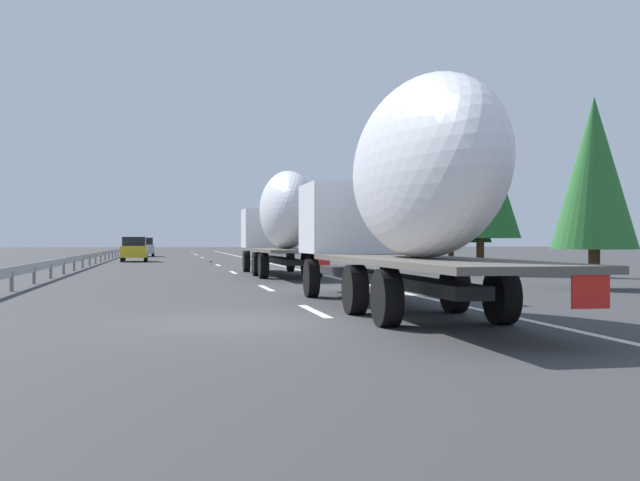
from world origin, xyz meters
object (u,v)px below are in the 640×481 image
car_silver_hatch (145,247)px  road_sign (282,230)px  truck_trailing (405,189)px  car_yellow_coupe (134,249)px  truck_lead (282,219)px

car_silver_hatch → road_sign: size_ratio=1.31×
truck_trailing → car_silver_hatch: 61.39m
car_yellow_coupe → road_sign: 11.14m
truck_lead → car_yellow_coupe: bearing=16.3°
truck_trailing → road_sign: (39.08, -3.10, -0.36)m
car_silver_hatch → car_yellow_coupe: bearing=179.2°
truck_lead → car_yellow_coupe: size_ratio=3.11×
car_silver_hatch → road_sign: bearing=-155.2°
truck_trailing → car_yellow_coupe: (42.85, 7.29, -1.73)m
car_yellow_coupe → road_sign: size_ratio=1.23×
truck_lead → road_sign: (21.15, -3.10, -0.20)m
road_sign → car_silver_hatch: bearing=24.8°
truck_lead → truck_trailing: 17.94m
truck_trailing → road_sign: truck_trailing is taller
road_sign → truck_trailing: bearing=175.5°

